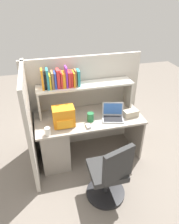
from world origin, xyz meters
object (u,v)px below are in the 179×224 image
at_px(laptop, 113,115).
at_px(snack_canister, 91,117).
at_px(tissue_box, 131,113).
at_px(paper_cup, 48,131).
at_px(office_chair, 109,176).
at_px(computer_mouse, 88,126).
at_px(backpack, 64,117).

distance_m(laptop, snack_canister, 0.34).
bearing_deg(laptop, tissue_box, -4.24).
distance_m(paper_cup, tissue_box, 1.26).
height_order(paper_cup, office_chair, office_chair).
bearing_deg(computer_mouse, office_chair, -80.80).
bearing_deg(backpack, office_chair, -60.55).
relative_size(computer_mouse, tissue_box, 0.47).
relative_size(backpack, computer_mouse, 2.88).
relative_size(paper_cup, tissue_box, 0.50).
bearing_deg(computer_mouse, snack_canister, 62.55).
bearing_deg(tissue_box, office_chair, -134.92).
distance_m(laptop, tissue_box, 0.28).
distance_m(tissue_box, snack_canister, 0.62).
relative_size(computer_mouse, paper_cup, 0.95).
xyz_separation_m(laptop, snack_canister, (-0.34, 0.00, 0.02)).
xyz_separation_m(laptop, office_chair, (-0.30, -0.76, -0.39)).
height_order(backpack, snack_canister, backpack).
relative_size(computer_mouse, snack_canister, 0.78).
bearing_deg(snack_canister, backpack, -179.61).
relative_size(tissue_box, office_chair, 0.24).
bearing_deg(office_chair, backpack, -78.14).
xyz_separation_m(laptop, paper_cup, (-0.97, -0.17, 0.00)).
relative_size(tissue_box, snack_canister, 1.65).
height_order(paper_cup, snack_canister, snack_canister).
distance_m(backpack, computer_mouse, 0.37).
bearing_deg(office_chair, paper_cup, -58.94).
height_order(backpack, paper_cup, backpack).
height_order(backpack, office_chair, backpack).
xyz_separation_m(backpack, computer_mouse, (0.32, -0.14, -0.12)).
bearing_deg(office_chair, tissue_box, -145.45).
relative_size(paper_cup, office_chair, 0.12).
xyz_separation_m(tissue_box, snack_canister, (-0.62, 0.03, 0.02)).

